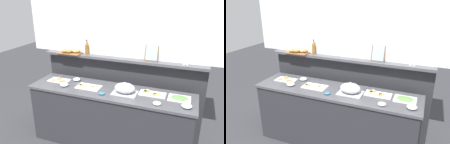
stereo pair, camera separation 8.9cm
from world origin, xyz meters
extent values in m
plane|color=#38383D|center=(0.00, 0.60, 0.00)|extent=(12.00, 12.00, 0.00)
cube|color=#2D2D33|center=(0.00, 0.00, 0.44)|extent=(2.35, 0.57, 0.88)
cube|color=#4C4C51|center=(0.00, 0.00, 0.90)|extent=(2.39, 0.61, 0.03)
cube|color=#2D2D33|center=(0.00, 0.49, 0.62)|extent=(2.59, 0.08, 1.24)
cube|color=#4C4C51|center=(0.00, 0.44, 1.26)|extent=(2.59, 0.22, 0.04)
cube|color=white|center=(0.00, 0.51, 1.94)|extent=(3.19, 0.08, 1.32)
cube|color=white|center=(0.60, 0.08, 0.92)|extent=(0.36, 0.18, 0.01)
cube|color=tan|center=(0.52, 0.13, 0.93)|extent=(0.07, 0.07, 0.01)
cube|color=#66994C|center=(0.52, 0.13, 0.94)|extent=(0.07, 0.07, 0.01)
cube|color=tan|center=(0.52, 0.13, 0.95)|extent=(0.07, 0.07, 0.01)
cube|color=tan|center=(0.50, 0.07, 0.93)|extent=(0.06, 0.07, 0.01)
cube|color=#66994C|center=(0.50, 0.07, 0.94)|extent=(0.06, 0.07, 0.01)
cube|color=tan|center=(0.50, 0.07, 0.95)|extent=(0.06, 0.07, 0.01)
cube|color=tan|center=(0.64, 0.04, 0.93)|extent=(0.06, 0.07, 0.01)
cube|color=#66994C|center=(0.64, 0.04, 0.94)|extent=(0.06, 0.07, 0.01)
cube|color=tan|center=(0.64, 0.04, 0.95)|extent=(0.06, 0.07, 0.01)
cube|color=tan|center=(0.61, 0.04, 0.93)|extent=(0.05, 0.06, 0.01)
cube|color=#66994C|center=(0.61, 0.04, 0.94)|extent=(0.05, 0.06, 0.01)
cube|color=tan|center=(0.61, 0.04, 0.95)|extent=(0.05, 0.06, 0.01)
cube|color=tan|center=(0.50, 0.08, 0.93)|extent=(0.06, 0.07, 0.01)
cube|color=#66994C|center=(0.50, 0.08, 0.94)|extent=(0.06, 0.07, 0.01)
cube|color=tan|center=(0.50, 0.08, 0.95)|extent=(0.06, 0.07, 0.01)
cube|color=tan|center=(0.66, 0.07, 0.93)|extent=(0.07, 0.05, 0.01)
cube|color=#66994C|center=(0.66, 0.07, 0.94)|extent=(0.07, 0.05, 0.01)
cube|color=tan|center=(0.66, 0.07, 0.95)|extent=(0.07, 0.05, 0.01)
cube|color=white|center=(-0.33, -0.01, 0.92)|extent=(0.36, 0.21, 0.01)
cube|color=tan|center=(-0.45, -0.04, 0.93)|extent=(0.05, 0.06, 0.01)
cube|color=#66994C|center=(-0.45, -0.04, 0.94)|extent=(0.05, 0.06, 0.01)
cube|color=tan|center=(-0.45, -0.04, 0.95)|extent=(0.05, 0.06, 0.01)
cube|color=tan|center=(-0.43, -0.04, 0.93)|extent=(0.06, 0.05, 0.01)
cube|color=#66994C|center=(-0.43, -0.04, 0.94)|extent=(0.06, 0.05, 0.01)
cube|color=tan|center=(-0.43, -0.04, 0.95)|extent=(0.06, 0.05, 0.01)
cube|color=tan|center=(-0.26, -0.01, 0.93)|extent=(0.05, 0.06, 0.01)
cube|color=#66994C|center=(-0.26, -0.01, 0.94)|extent=(0.05, 0.06, 0.01)
cube|color=tan|center=(-0.26, -0.01, 0.95)|extent=(0.05, 0.06, 0.01)
cube|color=silver|center=(-0.87, 0.05, 0.92)|extent=(0.33, 0.19, 0.01)
cube|color=tan|center=(-0.84, 0.03, 0.93)|extent=(0.06, 0.07, 0.01)
cube|color=#D1664C|center=(-0.84, 0.03, 0.94)|extent=(0.06, 0.07, 0.01)
cube|color=tan|center=(-0.84, 0.03, 0.95)|extent=(0.06, 0.07, 0.01)
cube|color=tan|center=(-0.78, 0.03, 0.93)|extent=(0.07, 0.07, 0.01)
cube|color=#D1664C|center=(-0.78, 0.03, 0.94)|extent=(0.07, 0.07, 0.01)
cube|color=tan|center=(-0.78, 0.03, 0.95)|extent=(0.07, 0.07, 0.01)
cube|color=tan|center=(-0.95, 0.00, 0.93)|extent=(0.07, 0.07, 0.01)
cube|color=#D1664C|center=(-0.95, 0.00, 0.94)|extent=(0.07, 0.07, 0.01)
cube|color=tan|center=(-0.95, 0.00, 0.95)|extent=(0.07, 0.07, 0.01)
cube|color=tan|center=(-0.81, -0.01, 0.93)|extent=(0.07, 0.06, 0.01)
cube|color=#D1664C|center=(-0.81, -0.01, 0.94)|extent=(0.07, 0.06, 0.01)
cube|color=tan|center=(-0.81, -0.01, 0.95)|extent=(0.07, 0.06, 0.01)
cube|color=tan|center=(-0.90, 0.09, 0.93)|extent=(0.05, 0.06, 0.01)
cube|color=#D1664C|center=(-0.90, 0.09, 0.94)|extent=(0.05, 0.06, 0.01)
cube|color=tan|center=(-0.90, 0.09, 0.95)|extent=(0.05, 0.06, 0.01)
cube|color=tan|center=(-0.88, 0.05, 0.93)|extent=(0.07, 0.05, 0.01)
cube|color=#D1664C|center=(-0.88, 0.05, 0.94)|extent=(0.07, 0.05, 0.01)
cube|color=tan|center=(-0.88, 0.05, 0.95)|extent=(0.07, 0.05, 0.01)
cube|color=white|center=(0.95, 0.07, 0.92)|extent=(0.29, 0.22, 0.01)
ellipsoid|color=#66994C|center=(0.95, 0.07, 0.93)|extent=(0.22, 0.15, 0.01)
cube|color=#B7BABF|center=(0.23, -0.02, 0.92)|extent=(0.34, 0.24, 0.01)
ellipsoid|color=silver|center=(0.23, -0.02, 1.00)|extent=(0.28, 0.23, 0.14)
sphere|color=#B7BABF|center=(0.23, -0.02, 1.08)|extent=(0.02, 0.02, 0.02)
ellipsoid|color=silver|center=(1.06, -0.14, 0.94)|extent=(0.13, 0.13, 0.05)
ellipsoid|color=#599959|center=(1.06, -0.14, 0.93)|extent=(0.10, 0.10, 0.03)
ellipsoid|color=silver|center=(-0.68, -0.11, 0.94)|extent=(0.12, 0.12, 0.05)
ellipsoid|color=#599959|center=(-0.68, -0.11, 0.93)|extent=(0.09, 0.09, 0.03)
ellipsoid|color=silver|center=(-0.62, 0.15, 0.94)|extent=(0.12, 0.12, 0.05)
ellipsoid|color=#BF4C3F|center=(-0.62, 0.15, 0.93)|extent=(0.09, 0.09, 0.03)
ellipsoid|color=silver|center=(0.71, -0.19, 0.94)|extent=(0.10, 0.10, 0.04)
ellipsoid|color=teal|center=(-0.05, -0.17, 0.93)|extent=(0.09, 0.09, 0.03)
cylinder|color=#8E5B23|center=(-0.56, 0.43, 1.36)|extent=(0.06, 0.06, 0.16)
cone|color=#8E5B23|center=(-0.56, 0.43, 1.47)|extent=(0.05, 0.05, 0.06)
cylinder|color=black|center=(-0.56, 0.43, 1.51)|extent=(0.02, 0.02, 0.02)
cylinder|color=white|center=(0.95, 0.41, 1.32)|extent=(0.03, 0.03, 0.08)
cylinder|color=#B7BABF|center=(0.95, 0.41, 1.36)|extent=(0.03, 0.03, 0.01)
cylinder|color=white|center=(1.00, 0.41, 1.32)|extent=(0.03, 0.03, 0.08)
cylinder|color=#B7BABF|center=(1.00, 0.41, 1.36)|extent=(0.03, 0.03, 0.01)
cube|color=brown|center=(-0.85, 0.41, 1.29)|extent=(0.40, 0.26, 0.02)
ellipsoid|color=#AD7A47|center=(-0.72, 0.40, 1.33)|extent=(0.14, 0.13, 0.06)
ellipsoid|color=tan|center=(-0.76, 0.41, 1.33)|extent=(0.16, 0.12, 0.07)
ellipsoid|color=tan|center=(-0.75, 0.40, 1.33)|extent=(0.10, 0.13, 0.06)
ellipsoid|color=tan|center=(-0.83, 0.42, 1.33)|extent=(0.13, 0.11, 0.07)
ellipsoid|color=#B7844C|center=(-0.77, 0.45, 1.33)|extent=(0.14, 0.14, 0.05)
ellipsoid|color=#AD7A47|center=(-0.84, 0.34, 1.33)|extent=(0.15, 0.14, 0.07)
ellipsoid|color=#B7844C|center=(-0.92, 0.34, 1.33)|extent=(0.11, 0.14, 0.06)
cube|color=brown|center=(0.49, 0.45, 1.42)|extent=(0.20, 0.08, 0.27)
cube|color=#99B2CC|center=(0.49, 0.44, 1.42)|extent=(0.17, 0.07, 0.24)
camera|label=1|loc=(1.05, -2.68, 2.24)|focal=35.55mm
camera|label=2|loc=(1.14, -2.65, 2.24)|focal=35.55mm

